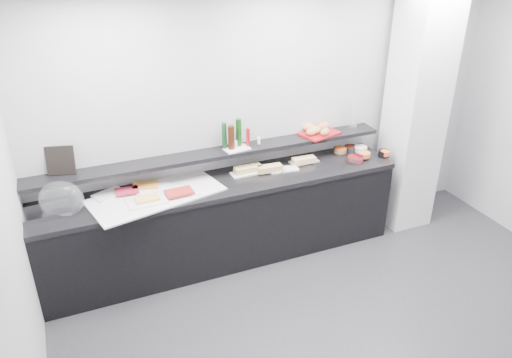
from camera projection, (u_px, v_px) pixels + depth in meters
name	position (u px, v px, depth m)	size (l,w,h in m)	color
ground	(374.00, 351.00, 4.12)	(5.00, 5.00, 0.00)	#2D2D30
back_wall	(276.00, 119.00, 5.15)	(5.00, 0.02, 2.70)	#A8ABAF
ceiling	(424.00, 9.00, 2.89)	(5.00, 5.00, 0.00)	white
column	(415.00, 111.00, 5.37)	(0.50, 0.50, 2.70)	silver
buffet_cabinet	(224.00, 223.00, 5.08)	(3.60, 0.60, 0.85)	black
counter_top	(223.00, 184.00, 4.88)	(3.62, 0.62, 0.05)	black
wall_shelf	(216.00, 154.00, 4.90)	(3.60, 0.25, 0.04)	black
cloche_base	(46.00, 212.00, 4.32)	(0.39, 0.26, 0.04)	silver
cloche_dome	(61.00, 199.00, 4.30)	(0.39, 0.26, 0.34)	white
linen_runner	(156.00, 195.00, 4.61)	(1.20, 0.57, 0.01)	silver
platter_meat_a	(109.00, 194.00, 4.60)	(0.28, 0.19, 0.01)	white
food_meat_a	(127.00, 191.00, 4.61)	(0.21, 0.13, 0.02)	maroon
platter_salmon	(152.00, 188.00, 4.70)	(0.34, 0.23, 0.01)	white
food_salmon	(146.00, 185.00, 4.71)	(0.24, 0.15, 0.02)	orange
platter_cheese	(147.00, 201.00, 4.48)	(0.34, 0.23, 0.01)	white
food_cheese	(147.00, 199.00, 4.48)	(0.21, 0.13, 0.02)	#E4B258
platter_meat_b	(187.00, 191.00, 4.66)	(0.26, 0.18, 0.01)	white
food_meat_b	(179.00, 192.00, 4.59)	(0.25, 0.16, 0.02)	maroon
sandwich_plate_left	(247.00, 173.00, 5.02)	(0.32, 0.14, 0.01)	white
sandwich_food_left	(248.00, 169.00, 5.02)	(0.28, 0.11, 0.06)	tan
tongs_left	(247.00, 172.00, 5.01)	(0.01, 0.01, 0.16)	silver
sandwich_plate_mid	(284.00, 169.00, 5.09)	(0.30, 0.13, 0.01)	white
sandwich_food_mid	(270.00, 168.00, 5.03)	(0.25, 0.10, 0.06)	tan
tongs_mid	(281.00, 173.00, 5.00)	(0.01, 0.01, 0.16)	#ABADB1
sandwich_plate_right	(304.00, 162.00, 5.26)	(0.31, 0.13, 0.01)	silver
sandwich_food_right	(304.00, 160.00, 5.21)	(0.25, 0.09, 0.06)	#EABA7A
tongs_right	(302.00, 165.00, 5.16)	(0.01, 0.01, 0.16)	#B7B9BF
bowl_glass_fruit	(340.00, 151.00, 5.44)	(0.15, 0.15, 0.07)	white
fill_glass_fruit	(340.00, 150.00, 5.43)	(0.13, 0.13, 0.05)	orange
bowl_black_jam	(351.00, 149.00, 5.49)	(0.14, 0.14, 0.07)	black
fill_black_jam	(350.00, 148.00, 5.48)	(0.11, 0.11, 0.05)	#5F170D
bowl_glass_cream	(354.00, 150.00, 5.46)	(0.16, 0.16, 0.07)	silver
fill_glass_cream	(360.00, 149.00, 5.47)	(0.15, 0.15, 0.05)	white
bowl_red_jam	(358.00, 159.00, 5.26)	(0.11, 0.11, 0.07)	maroon
fill_red_jam	(353.00, 159.00, 5.24)	(0.11, 0.11, 0.05)	#5E0D0D
bowl_glass_salmon	(355.00, 160.00, 5.24)	(0.16, 0.16, 0.07)	white
fill_glass_salmon	(364.00, 155.00, 5.33)	(0.13, 0.13, 0.05)	orange
bowl_black_fruit	(384.00, 153.00, 5.38)	(0.12, 0.12, 0.07)	black
fill_black_fruit	(385.00, 153.00, 5.36)	(0.10, 0.10, 0.05)	#F25921
framed_print	(60.00, 161.00, 4.40)	(0.25, 0.02, 0.26)	black
print_art	(57.00, 159.00, 4.43)	(0.16, 0.00, 0.22)	beige
condiment_tray	(237.00, 149.00, 4.94)	(0.25, 0.15, 0.01)	white
bottle_green_a	(224.00, 136.00, 4.89)	(0.05, 0.05, 0.26)	#0F3816
bottle_brown	(231.00, 137.00, 4.88)	(0.06, 0.06, 0.24)	#361609
bottle_green_b	(239.00, 132.00, 4.94)	(0.06, 0.06, 0.28)	#10390F
bottle_hot	(248.00, 137.00, 4.96)	(0.04, 0.04, 0.18)	#9E0B12
shaker_salt	(236.00, 144.00, 4.94)	(0.03, 0.03, 0.07)	white
shaker_pepper	(259.00, 141.00, 5.02)	(0.03, 0.03, 0.07)	white
bread_tray	(319.00, 133.00, 5.30)	(0.39, 0.28, 0.02)	#9E1115
bread_roll_nw	(309.00, 127.00, 5.32)	(0.14, 0.09, 0.08)	tan
bread_roll_ne	(324.00, 126.00, 5.35)	(0.14, 0.09, 0.08)	#C07649
bread_roll_sw	(312.00, 132.00, 5.21)	(0.14, 0.09, 0.08)	#C9844C
bread_roll_s	(325.00, 132.00, 5.20)	(0.12, 0.08, 0.08)	#B17F43
bread_roll_midw	(316.00, 130.00, 5.24)	(0.12, 0.08, 0.08)	#B98346
bread_roll_mide	(315.00, 130.00, 5.24)	(0.16, 0.10, 0.08)	tan
carafe	(354.00, 116.00, 5.36)	(0.09, 0.09, 0.30)	white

